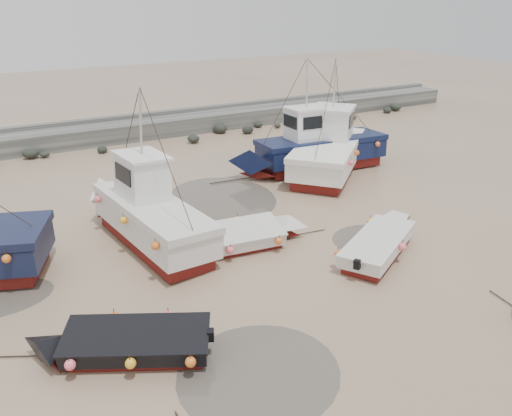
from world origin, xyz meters
The scene contains 12 objects.
ground centered at (0.00, 0.00, 0.00)m, with size 120.00×120.00×0.00m, color #9F8567.
seawall centered at (0.05, 21.99, 0.63)m, with size 60.00×4.92×1.50m.
puddle_a centered at (-1.65, -2.86, 0.00)m, with size 4.54×4.54×0.01m, color #4F4840.
puddle_b centered at (6.19, 1.99, 0.00)m, with size 3.13×3.13×0.01m, color #4F4840.
puddle_d centered at (2.66, 9.05, 0.00)m, with size 5.26×5.26×0.01m, color #4F4840.
dinghy_3 centered at (5.85, 0.86, 0.54)m, with size 6.14×4.04×1.43m.
dinghy_4 centered at (-4.64, -0.43, 0.54)m, with size 6.03×3.56×1.43m.
dinghy_5 centered at (1.27, 3.96, 0.54)m, with size 6.24×2.61×1.43m.
cabin_boat_1 centered at (-2.01, 6.24, 1.35)m, with size 3.56×9.91×6.22m.
cabin_boat_2 centered at (9.07, 10.55, 1.32)m, with size 10.60×3.64×6.22m.
cabin_boat_3 centered at (9.86, 9.92, 1.33)m, with size 8.60×8.10×6.22m.
person centered at (-1.56, 4.86, 0.00)m, with size 0.59×0.39×1.62m, color #1A1A39.
Camera 1 is at (-6.72, -12.19, 9.53)m, focal length 35.00 mm.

